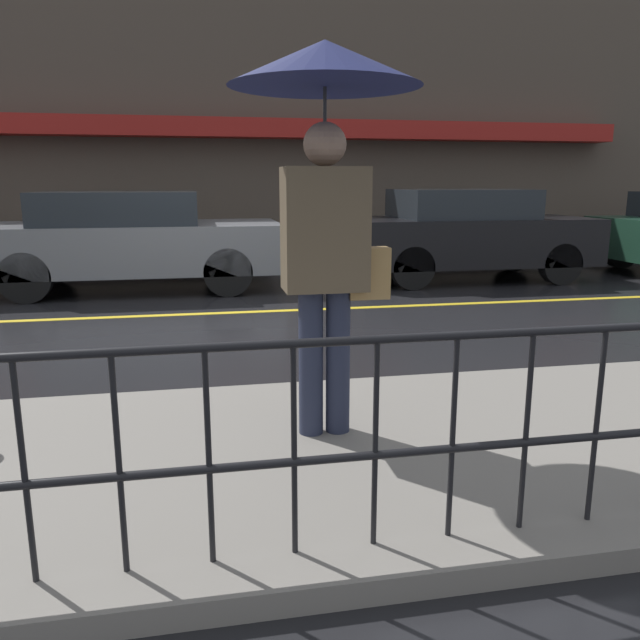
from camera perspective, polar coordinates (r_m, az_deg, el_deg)
The scene contains 9 objects.
ground_plane at distance 7.87m, azimuth -9.53°, elevation 0.59°, with size 80.00×80.00×0.00m, color black.
sidewalk_near at distance 3.60m, azimuth -7.41°, elevation -12.97°, with size 28.00×2.45×0.11m.
sidewalk_far at distance 11.88m, azimuth -10.13°, elevation 4.83°, with size 28.00×1.69×0.11m.
lane_marking at distance 7.87m, azimuth -9.53°, elevation 0.62°, with size 25.20×0.12×0.01m.
building_storefront at distance 12.80m, azimuth -10.71°, elevation 17.74°, with size 28.00×0.85×5.66m.
railing_foreground at distance 2.46m, azimuth -6.30°, elevation -9.53°, with size 12.00×0.04×0.90m.
pedestrian at distance 3.58m, azimuth 0.53°, elevation 16.42°, with size 1.06×1.06×2.23m.
car_grey at distance 9.82m, azimuth -16.92°, elevation 7.08°, with size 4.35×1.88×1.46m.
car_black at distance 10.70m, azimuth 13.23°, elevation 7.70°, with size 3.98×1.79×1.49m.
Camera 1 is at (-0.17, -7.70, 1.60)m, focal length 35.00 mm.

